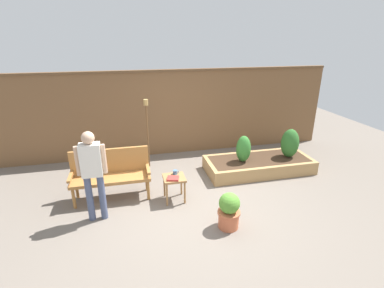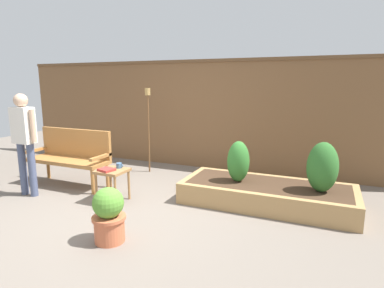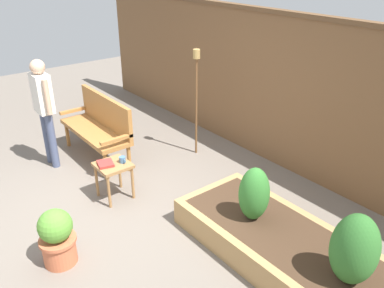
{
  "view_description": "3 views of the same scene",
  "coord_description": "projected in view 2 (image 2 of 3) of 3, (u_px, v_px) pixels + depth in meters",
  "views": [
    {
      "loc": [
        -1.07,
        -4.34,
        2.91
      ],
      "look_at": [
        0.19,
        1.05,
        0.79
      ],
      "focal_mm": 26.47,
      "sensor_mm": 36.0,
      "label": 1
    },
    {
      "loc": [
        2.49,
        -3.38,
        1.72
      ],
      "look_at": [
        0.59,
        1.04,
        0.79
      ],
      "focal_mm": 29.92,
      "sensor_mm": 36.0,
      "label": 2
    },
    {
      "loc": [
        3.63,
        -1.64,
        2.84
      ],
      "look_at": [
        0.32,
        0.98,
        0.79
      ],
      "focal_mm": 37.18,
      "sensor_mm": 36.0,
      "label": 3
    }
  ],
  "objects": [
    {
      "name": "potted_boxwood",
      "position": [
        109.0,
        215.0,
        3.46
      ],
      "size": [
        0.37,
        0.37,
        0.61
      ],
      "color": "#C66642",
      "rests_on": "ground_plane"
    },
    {
      "name": "cup_on_table",
      "position": [
        119.0,
        166.0,
        4.69
      ],
      "size": [
        0.11,
        0.08,
        0.08
      ],
      "color": "teal",
      "rests_on": "side_table"
    },
    {
      "name": "side_table",
      "position": [
        112.0,
        175.0,
        4.63
      ],
      "size": [
        0.4,
        0.4,
        0.48
      ],
      "color": "#9E7042",
      "rests_on": "ground_plane"
    },
    {
      "name": "fence_back",
      "position": [
        196.0,
        114.0,
        6.48
      ],
      "size": [
        8.4,
        0.14,
        2.16
      ],
      "color": "brown",
      "rests_on": "ground_plane"
    },
    {
      "name": "person_by_bench",
      "position": [
        24.0,
        136.0,
        4.79
      ],
      "size": [
        0.47,
        0.2,
        1.56
      ],
      "color": "#475170",
      "rests_on": "ground_plane"
    },
    {
      "name": "raised_planter_bed",
      "position": [
        267.0,
        194.0,
        4.57
      ],
      "size": [
        2.4,
        1.0,
        0.3
      ],
      "color": "#AD8451",
      "rests_on": "ground_plane"
    },
    {
      "name": "garden_bench",
      "position": [
        72.0,
        153.0,
        5.41
      ],
      "size": [
        1.44,
        0.48,
        0.94
      ],
      "color": "#A87038",
      "rests_on": "ground_plane"
    },
    {
      "name": "shrub_far_corner",
      "position": [
        322.0,
        167.0,
        4.16
      ],
      "size": [
        0.4,
        0.4,
        0.67
      ],
      "color": "brown",
      "rests_on": "raised_planter_bed"
    },
    {
      "name": "tiki_torch",
      "position": [
        148.0,
        115.0,
        6.06
      ],
      "size": [
        0.1,
        0.1,
        1.61
      ],
      "color": "brown",
      "rests_on": "ground_plane"
    },
    {
      "name": "ground_plane",
      "position": [
        122.0,
        211.0,
        4.34
      ],
      "size": [
        14.0,
        14.0,
        0.0
      ],
      "primitive_type": "plane",
      "color": "#70665B"
    },
    {
      "name": "shrub_near_bench",
      "position": [
        238.0,
        161.0,
        4.61
      ],
      "size": [
        0.32,
        0.32,
        0.59
      ],
      "color": "brown",
      "rests_on": "raised_planter_bed"
    },
    {
      "name": "book_on_table",
      "position": [
        107.0,
        170.0,
        4.55
      ],
      "size": [
        0.25,
        0.23,
        0.03
      ],
      "primitive_type": "cube",
      "rotation": [
        0.0,
        0.0,
        -0.25
      ],
      "color": "#B2332D",
      "rests_on": "side_table"
    }
  ]
}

